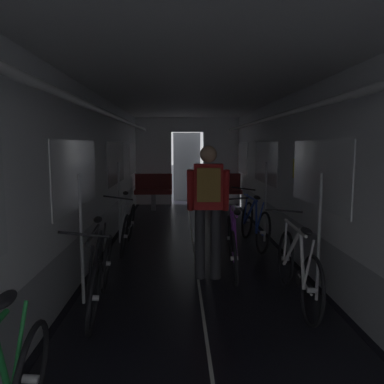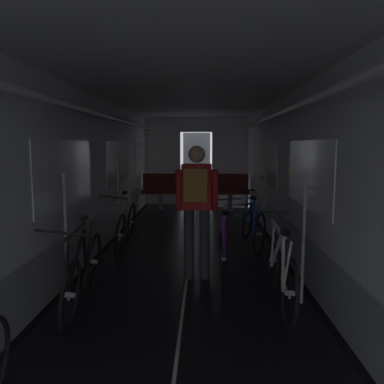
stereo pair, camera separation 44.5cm
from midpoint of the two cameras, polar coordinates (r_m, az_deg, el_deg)
train_car_shell at (r=5.53m, az=-1.80°, el=6.99°), size 3.14×12.34×2.57m
bench_seat_far_left at (r=10.11m, az=-6.96°, el=0.53°), size 0.98×0.51×0.95m
bench_seat_far_right at (r=10.11m, az=3.25°, el=0.57°), size 0.98×0.51×0.95m
bicycle_blue at (r=6.59m, az=7.24°, el=-4.59°), size 0.46×1.69×0.96m
bicycle_white at (r=4.30m, az=12.34°, el=-10.97°), size 0.44×1.69×0.95m
bicycle_black at (r=4.22m, az=-16.38°, el=-11.49°), size 0.44×1.69×0.95m
bicycle_silver at (r=6.46m, az=-11.42°, el=-4.91°), size 0.44×1.69×0.96m
person_cyclist_aisle at (r=4.80m, az=-0.26°, el=-1.18°), size 0.54×0.39×1.69m
bicycle_purple_in_aisle at (r=5.21m, az=3.51°, el=-7.64°), size 0.44×1.69×0.95m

